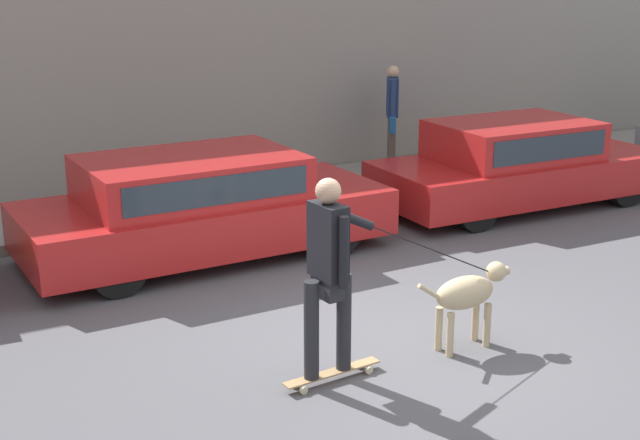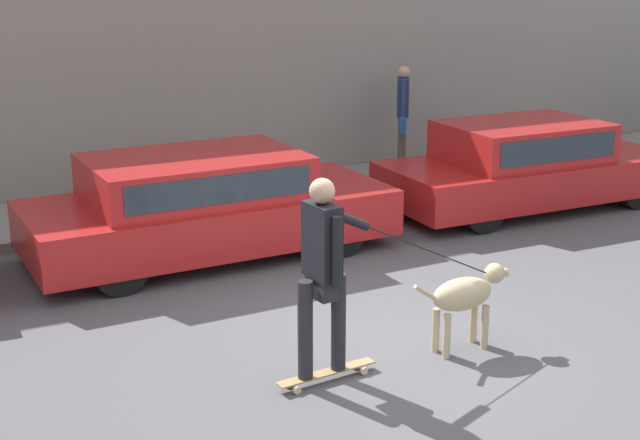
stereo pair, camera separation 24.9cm
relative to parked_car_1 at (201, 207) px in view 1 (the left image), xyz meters
The scene contains 8 objects.
ground_plane 3.46m from the parked_car_1, 80.32° to the right, with size 36.00×36.00×0.00m, color #545459.
back_wall 3.80m from the parked_car_1, 80.03° to the left, with size 32.00×0.30×4.96m.
sidewalk_curb 2.26m from the parked_car_1, 74.80° to the left, with size 30.00×1.96×0.14m.
parked_car_1 is the anchor object (origin of this frame).
parked_car_2 4.89m from the parked_car_1, ahead, with size 4.38×1.76×1.26m.
dog 3.85m from the parked_car_1, 71.58° to the right, with size 1.05×0.33×0.78m.
skateboarder 3.71m from the parked_car_1, 93.87° to the right, with size 2.25×0.53×1.81m.
pedestrian_with_bag 4.97m from the parked_car_1, 30.00° to the left, with size 0.40×0.59×1.69m.
Camera 1 is at (-4.16, -6.42, 3.51)m, focal length 50.00 mm.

